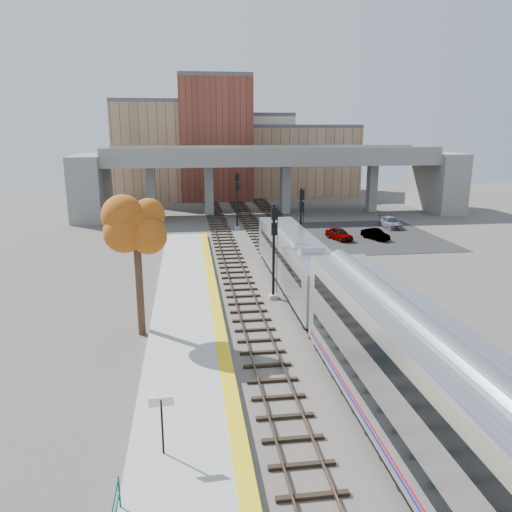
{
  "coord_description": "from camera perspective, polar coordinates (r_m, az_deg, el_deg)",
  "views": [
    {
      "loc": [
        -6.97,
        -25.7,
        11.9
      ],
      "look_at": [
        -1.98,
        10.71,
        2.5
      ],
      "focal_mm": 35.0,
      "sensor_mm": 36.0,
      "label": 1
    }
  ],
  "objects": [
    {
      "name": "car_a",
      "position": [
        55.58,
        9.48,
        2.51
      ],
      "size": [
        2.6,
        4.11,
        1.3
      ],
      "primitive_type": "imported",
      "rotation": [
        0.0,
        0.0,
        0.3
      ],
      "color": "#99999E",
      "rests_on": "parking_lot"
    },
    {
      "name": "signal_mast_far",
      "position": [
        60.5,
        -2.18,
        6.24
      ],
      "size": [
        0.6,
        0.64,
        6.88
      ],
      "color": "#9E9E99",
      "rests_on": "ground"
    },
    {
      "name": "signal_mast_mid",
      "position": [
        45.03,
        5.13,
        3.34
      ],
      "size": [
        0.6,
        0.64,
        6.83
      ],
      "color": "#9E9E99",
      "rests_on": "ground"
    },
    {
      "name": "overpass",
      "position": [
        71.96,
        1.76,
        9.48
      ],
      "size": [
        54.0,
        12.0,
        9.5
      ],
      "color": "slate",
      "rests_on": "ground"
    },
    {
      "name": "platform",
      "position": [
        28.25,
        -7.8,
        -10.31
      ],
      "size": [
        4.5,
        60.0,
        0.35
      ],
      "primitive_type": "cube",
      "color": "#9E9E99",
      "rests_on": "ground"
    },
    {
      "name": "buildings_far",
      "position": [
        92.73,
        -2.77,
        11.84
      ],
      "size": [
        43.0,
        21.0,
        20.6
      ],
      "color": "tan",
      "rests_on": "ground"
    },
    {
      "name": "locomotive",
      "position": [
        37.67,
        4.67,
        -0.5
      ],
      "size": [
        3.02,
        19.05,
        4.1
      ],
      "color": "#A8AAB2",
      "rests_on": "ground"
    },
    {
      "name": "coach",
      "position": [
        17.71,
        21.33,
        -17.66
      ],
      "size": [
        3.03,
        25.0,
        5.0
      ],
      "color": "#A8AAB2",
      "rests_on": "ground"
    },
    {
      "name": "yellow_strip",
      "position": [
        28.22,
        -3.9,
        -9.83
      ],
      "size": [
        0.7,
        60.0,
        0.01
      ],
      "primitive_type": "cube",
      "color": "yellow",
      "rests_on": "platform"
    },
    {
      "name": "car_c",
      "position": [
        63.88,
        15.12,
        3.73
      ],
      "size": [
        1.9,
        4.46,
        1.28
      ],
      "primitive_type": "imported",
      "rotation": [
        0.0,
        0.0,
        -0.02
      ],
      "color": "#99999E",
      "rests_on": "parking_lot"
    },
    {
      "name": "car_b",
      "position": [
        56.52,
        13.49,
        2.43
      ],
      "size": [
        2.45,
        3.72,
        1.16
      ],
      "primitive_type": "imported",
      "rotation": [
        0.0,
        0.0,
        0.38
      ],
      "color": "#99999E",
      "rests_on": "parking_lot"
    },
    {
      "name": "tracks",
      "position": [
        40.76,
        3.71,
        -2.55
      ],
      "size": [
        10.7,
        95.0,
        0.25
      ],
      "color": "black",
      "rests_on": "ground"
    },
    {
      "name": "station_sign",
      "position": [
        19.06,
        -10.74,
        -17.29
      ],
      "size": [
        0.9,
        0.1,
        2.27
      ],
      "rotation": [
        0.0,
        0.0,
        0.05
      ],
      "color": "black",
      "rests_on": "platform"
    },
    {
      "name": "ground",
      "position": [
        29.17,
        6.82,
        -9.84
      ],
      "size": [
        160.0,
        160.0,
        0.0
      ],
      "primitive_type": "plane",
      "color": "#47423D",
      "rests_on": "ground"
    },
    {
      "name": "parking_lot",
      "position": [
        58.86,
        13.25,
        2.32
      ],
      "size": [
        14.0,
        18.0,
        0.04
      ],
      "primitive_type": "cube",
      "color": "black",
      "rests_on": "ground"
    },
    {
      "name": "signal_mast_near",
      "position": [
        35.13,
        2.04,
        0.25
      ],
      "size": [
        0.6,
        0.64,
        6.83
      ],
      "color": "#9E9E99",
      "rests_on": "ground"
    },
    {
      "name": "tree",
      "position": [
        29.01,
        -13.56,
        3.19
      ],
      "size": [
        3.6,
        3.6,
        8.75
      ],
      "color": "#382619",
      "rests_on": "ground"
    }
  ]
}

